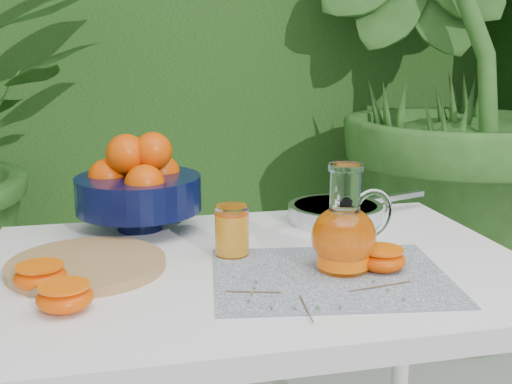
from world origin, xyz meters
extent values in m
cube|color=#183F12|center=(0.00, 2.20, 1.25)|extent=(8.00, 1.20, 2.50)
imported|color=#2D571D|center=(1.10, 1.13, 0.99)|extent=(2.71, 2.71, 1.97)
cube|color=white|center=(0.11, -0.09, 0.73)|extent=(1.00, 0.70, 0.04)
cylinder|color=white|center=(0.56, 0.21, 0.35)|extent=(0.04, 0.04, 0.71)
cube|color=#0D1F49|center=(0.22, -0.20, 0.75)|extent=(0.45, 0.37, 0.00)
cylinder|color=#A37D4A|center=(-0.20, -0.06, 0.76)|extent=(0.31, 0.31, 0.02)
cylinder|color=black|center=(-0.09, 0.17, 0.77)|extent=(0.11, 0.11, 0.04)
cylinder|color=black|center=(-0.09, 0.17, 0.83)|extent=(0.31, 0.31, 0.08)
sphere|color=#E16402|center=(-0.15, 0.19, 0.86)|extent=(0.10, 0.10, 0.08)
sphere|color=#E16402|center=(-0.04, 0.21, 0.86)|extent=(0.10, 0.10, 0.08)
sphere|color=#E16402|center=(-0.08, 0.11, 0.86)|extent=(0.10, 0.10, 0.08)
sphere|color=#E16402|center=(-0.10, 0.24, 0.86)|extent=(0.10, 0.10, 0.08)
sphere|color=#E16402|center=(-0.11, 0.17, 0.92)|extent=(0.10, 0.10, 0.09)
sphere|color=#E16402|center=(-0.06, 0.17, 0.92)|extent=(0.09, 0.09, 0.08)
cylinder|color=white|center=(0.25, -0.17, 0.76)|extent=(0.11, 0.11, 0.01)
ellipsoid|color=white|center=(0.25, -0.17, 0.81)|extent=(0.14, 0.14, 0.11)
cylinder|color=white|center=(0.25, -0.17, 0.90)|extent=(0.07, 0.07, 0.07)
cylinder|color=white|center=(0.25, -0.17, 0.94)|extent=(0.08, 0.08, 0.01)
torus|color=white|center=(0.31, -0.16, 0.85)|extent=(0.09, 0.04, 0.09)
cylinder|color=#D45304|center=(0.25, -0.17, 0.80)|extent=(0.12, 0.12, 0.08)
cylinder|color=white|center=(0.07, -0.05, 0.80)|extent=(0.08, 0.08, 0.10)
cylinder|color=orange|center=(0.07, -0.05, 0.79)|extent=(0.07, 0.07, 0.08)
cylinder|color=#E26107|center=(0.07, -0.05, 0.83)|extent=(0.07, 0.07, 0.00)
cylinder|color=silver|center=(0.35, 0.14, 0.77)|extent=(0.27, 0.27, 0.04)
cylinder|color=white|center=(0.35, 0.14, 0.79)|extent=(0.24, 0.24, 0.01)
cube|color=silver|center=(0.53, 0.20, 0.78)|extent=(0.16, 0.07, 0.01)
ellipsoid|color=#E16402|center=(-0.22, -0.24, 0.77)|extent=(0.10, 0.10, 0.04)
cylinder|color=#E26107|center=(-0.22, -0.24, 0.79)|extent=(0.09, 0.09, 0.00)
ellipsoid|color=#E16402|center=(-0.27, -0.14, 0.77)|extent=(0.10, 0.10, 0.04)
cylinder|color=#E26107|center=(-0.27, -0.14, 0.79)|extent=(0.09, 0.09, 0.00)
ellipsoid|color=#E16402|center=(0.32, -0.18, 0.77)|extent=(0.10, 0.10, 0.04)
cylinder|color=#E26107|center=(0.32, -0.18, 0.79)|extent=(0.09, 0.09, 0.00)
cylinder|color=brown|center=(0.14, -0.33, 0.76)|extent=(0.01, 0.10, 0.00)
sphere|color=#58763D|center=(0.08, -0.32, 0.76)|extent=(0.01, 0.01, 0.01)
sphere|color=#58763D|center=(0.12, -0.32, 0.76)|extent=(0.01, 0.01, 0.01)
sphere|color=#58763D|center=(0.15, -0.33, 0.76)|extent=(0.01, 0.01, 0.01)
sphere|color=#58763D|center=(0.19, -0.34, 0.76)|extent=(0.01, 0.01, 0.01)
cylinder|color=brown|center=(0.28, -0.27, 0.76)|extent=(0.12, 0.02, 0.00)
sphere|color=#58763D|center=(0.27, -0.20, 0.76)|extent=(0.01, 0.01, 0.01)
sphere|color=#58763D|center=(0.28, -0.25, 0.76)|extent=(0.01, 0.01, 0.01)
sphere|color=#58763D|center=(0.29, -0.29, 0.76)|extent=(0.01, 0.01, 0.01)
sphere|color=#58763D|center=(0.29, -0.33, 0.76)|extent=(0.01, 0.01, 0.01)
cylinder|color=brown|center=(0.07, -0.24, 0.76)|extent=(0.09, 0.03, 0.00)
sphere|color=#58763D|center=(0.06, -0.28, 0.76)|extent=(0.01, 0.01, 0.01)
sphere|color=#58763D|center=(0.07, -0.26, 0.76)|extent=(0.01, 0.01, 0.01)
sphere|color=#58763D|center=(0.08, -0.23, 0.76)|extent=(0.01, 0.01, 0.01)
sphere|color=#58763D|center=(0.09, -0.21, 0.76)|extent=(0.01, 0.01, 0.01)
camera|label=1|loc=(-0.14, -1.19, 1.15)|focal=45.00mm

